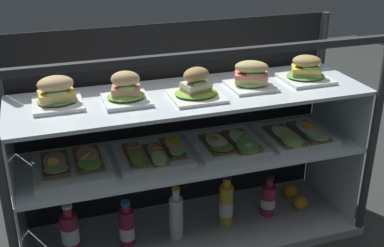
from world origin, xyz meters
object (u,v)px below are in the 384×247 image
(juice_bottle_front_second, at_px, (268,199))
(orange_fruit_near_left_post, at_px, (290,192))
(open_sandwich_tray_mid_left, at_px, (297,134))
(juice_bottle_front_fourth, at_px, (70,234))
(orange_fruit_beside_bottles, at_px, (300,202))
(juice_bottle_tucked_behind, at_px, (127,228))
(plated_roll_sandwich_mid_right, at_px, (126,91))
(plated_roll_sandwich_far_right, at_px, (196,88))
(open_sandwich_tray_left_of_center, at_px, (154,153))
(plated_roll_sandwich_mid_left, at_px, (57,94))
(plated_roll_sandwich_center, at_px, (306,71))
(juice_bottle_front_left_end, at_px, (226,204))
(open_sandwich_tray_near_right_corner, at_px, (229,143))
(juice_bottle_back_left, at_px, (176,217))
(plated_roll_sandwich_right_of_center, at_px, (251,77))
(open_sandwich_tray_far_left, at_px, (72,165))

(juice_bottle_front_second, xyz_separation_m, orange_fruit_near_left_post, (0.17, 0.09, -0.04))
(open_sandwich_tray_mid_left, distance_m, juice_bottle_front_second, 0.34)
(orange_fruit_near_left_post, bearing_deg, juice_bottle_front_second, -152.50)
(juice_bottle_front_fourth, distance_m, orange_fruit_beside_bottles, 1.06)
(open_sandwich_tray_mid_left, xyz_separation_m, juice_bottle_front_second, (-0.11, 0.02, -0.32))
(juice_bottle_tucked_behind, bearing_deg, plated_roll_sandwich_mid_right, 18.12)
(plated_roll_sandwich_far_right, bearing_deg, open_sandwich_tray_left_of_center, 160.50)
(plated_roll_sandwich_mid_left, xyz_separation_m, plated_roll_sandwich_center, (1.02, -0.03, -0.01))
(plated_roll_sandwich_mid_left, height_order, juice_bottle_front_left_end, plated_roll_sandwich_mid_left)
(plated_roll_sandwich_center, relative_size, open_sandwich_tray_mid_left, 0.66)
(open_sandwich_tray_near_right_corner, xyz_separation_m, juice_bottle_front_left_end, (-0.01, -0.00, -0.30))
(juice_bottle_front_second, bearing_deg, juice_bottle_back_left, -176.22)
(plated_roll_sandwich_right_of_center, distance_m, open_sandwich_tray_near_right_corner, 0.30)
(juice_bottle_tucked_behind, height_order, juice_bottle_front_left_end, juice_bottle_front_left_end)
(plated_roll_sandwich_mid_right, bearing_deg, juice_bottle_front_second, 1.23)
(orange_fruit_beside_bottles, bearing_deg, juice_bottle_front_left_end, 179.17)
(plated_roll_sandwich_mid_left, distance_m, juice_bottle_front_left_end, 0.89)
(plated_roll_sandwich_far_right, height_order, open_sandwich_tray_near_right_corner, plated_roll_sandwich_far_right)
(plated_roll_sandwich_center, bearing_deg, juice_bottle_front_fourth, -178.91)
(open_sandwich_tray_left_of_center, xyz_separation_m, juice_bottle_front_second, (0.53, -0.01, -0.32))
(open_sandwich_tray_mid_left, xyz_separation_m, juice_bottle_front_fourth, (-1.00, 0.00, -0.30))
(plated_roll_sandwich_mid_left, xyz_separation_m, juice_bottle_back_left, (0.43, -0.06, -0.59))
(open_sandwich_tray_left_of_center, height_order, orange_fruit_beside_bottles, open_sandwich_tray_left_of_center)
(open_sandwich_tray_mid_left, bearing_deg, open_sandwich_tray_left_of_center, 177.66)
(open_sandwich_tray_near_right_corner, bearing_deg, open_sandwich_tray_far_left, 179.09)
(juice_bottle_tucked_behind, xyz_separation_m, juice_bottle_front_second, (0.67, 0.02, -0.01))
(open_sandwich_tray_near_right_corner, distance_m, juice_bottle_front_fourth, 0.75)
(open_sandwich_tray_near_right_corner, height_order, juice_bottle_front_second, open_sandwich_tray_near_right_corner)
(plated_roll_sandwich_mid_left, relative_size, plated_roll_sandwich_far_right, 0.91)
(orange_fruit_near_left_post, bearing_deg, plated_roll_sandwich_right_of_center, -161.54)
(plated_roll_sandwich_center, bearing_deg, juice_bottle_front_second, -179.41)
(juice_bottle_front_left_end, bearing_deg, plated_roll_sandwich_center, 1.10)
(juice_bottle_tucked_behind, distance_m, juice_bottle_back_left, 0.21)
(orange_fruit_beside_bottles, bearing_deg, juice_bottle_front_second, 176.29)
(open_sandwich_tray_far_left, distance_m, open_sandwich_tray_mid_left, 0.96)
(open_sandwich_tray_mid_left, height_order, juice_bottle_back_left, open_sandwich_tray_mid_left)
(plated_roll_sandwich_mid_left, xyz_separation_m, open_sandwich_tray_far_left, (0.03, -0.02, -0.28))
(plated_roll_sandwich_right_of_center, distance_m, open_sandwich_tray_left_of_center, 0.50)
(open_sandwich_tray_left_of_center, bearing_deg, juice_bottle_front_left_end, -1.97)
(plated_roll_sandwich_mid_left, distance_m, open_sandwich_tray_near_right_corner, 0.73)
(open_sandwich_tray_mid_left, bearing_deg, open_sandwich_tray_near_right_corner, 177.04)
(juice_bottle_front_left_end, bearing_deg, open_sandwich_tray_near_right_corner, 9.61)
(juice_bottle_tucked_behind, relative_size, orange_fruit_near_left_post, 3.08)
(plated_roll_sandwich_far_right, distance_m, open_sandwich_tray_left_of_center, 0.33)
(plated_roll_sandwich_far_right, height_order, juice_bottle_tucked_behind, plated_roll_sandwich_far_right)
(open_sandwich_tray_far_left, relative_size, juice_bottle_front_fourth, 1.20)
(plated_roll_sandwich_far_right, height_order, juice_bottle_front_left_end, plated_roll_sandwich_far_right)
(plated_roll_sandwich_far_right, height_order, orange_fruit_beside_bottles, plated_roll_sandwich_far_right)
(plated_roll_sandwich_center, bearing_deg, orange_fruit_near_left_post, 68.63)
(plated_roll_sandwich_center, bearing_deg, juice_bottle_back_left, -176.95)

